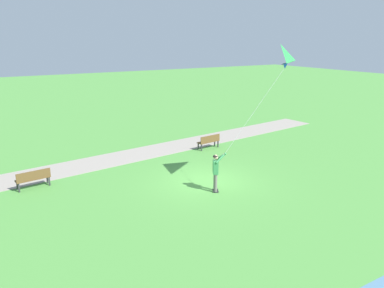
% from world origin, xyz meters
% --- Properties ---
extents(ground_plane, '(120.00, 120.00, 0.00)m').
position_xyz_m(ground_plane, '(0.00, 0.00, 0.00)').
color(ground_plane, '#4C8E3D').
extents(walkway_path, '(6.15, 32.06, 0.02)m').
position_xyz_m(walkway_path, '(5.64, 2.00, 0.01)').
color(walkway_path, gray).
rests_on(walkway_path, ground).
extents(person_kite_flyer, '(0.52, 0.62, 1.83)m').
position_xyz_m(person_kite_flyer, '(-1.24, 0.28, 1.05)').
color(person_kite_flyer, '#232328').
rests_on(person_kite_flyer, ground).
extents(flying_kite, '(1.63, 2.80, 4.64)m').
position_xyz_m(flying_kite, '(-2.38, -2.05, 5.93)').
color(flying_kite, green).
extents(park_bench_near_walkway, '(0.61, 1.54, 0.88)m').
position_xyz_m(park_bench_near_walkway, '(4.57, -3.16, 0.51)').
color(park_bench_near_walkway, brown).
rests_on(park_bench_near_walkway, ground).
extents(park_bench_far_walkway, '(0.61, 1.54, 0.88)m').
position_xyz_m(park_bench_far_walkway, '(3.34, 7.26, 0.51)').
color(park_bench_far_walkway, brown).
rests_on(park_bench_far_walkway, ground).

